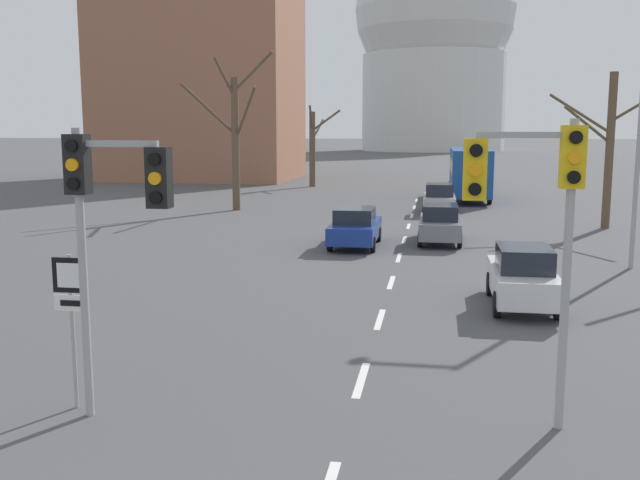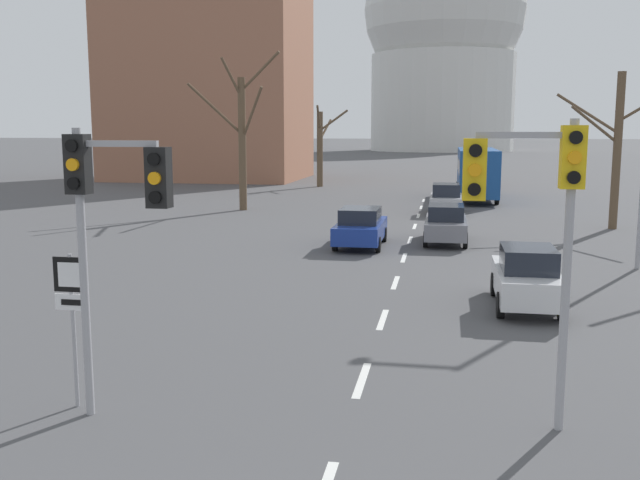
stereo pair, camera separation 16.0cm
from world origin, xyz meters
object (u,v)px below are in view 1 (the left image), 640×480
Objects in this scene: street_lamp_right at (630,97)px; sedan_far_left at (523,276)px; route_sign_post at (71,304)px; traffic_signal_near_left at (107,202)px; sedan_near_left at (355,227)px; sedan_far_right at (472,177)px; traffic_signal_near_right at (537,197)px; sedan_near_right at (439,199)px; city_bus at (469,170)px; sedan_mid_centre at (440,223)px.

street_lamp_right reaches higher than sedan_far_left.
traffic_signal_near_left is at bearing -17.11° from route_sign_post.
sedan_near_left is (1.93, 18.33, -2.82)m from traffic_signal_near_left.
sedan_far_left reaches higher than sedan_far_right.
sedan_near_left is (-4.82, 17.60, -2.92)m from traffic_signal_near_right.
city_bus reaches higher than sedan_near_right.
sedan_near_left is 1.02× the size of sedan_mid_centre.
sedan_far_left is (8.44, 8.61, -1.00)m from route_sign_post.
traffic_signal_near_right is 1.14× the size of sedan_near_right.
traffic_signal_near_right reaches higher than sedan_far_left.
sedan_far_right is (2.83, 31.90, -0.05)m from sedan_mid_centre.
city_bus is (8.29, 39.56, 0.20)m from route_sign_post.
route_sign_post is 0.60× the size of sedan_near_left.
sedan_far_left is at bearing -89.71° from city_bus.
street_lamp_right is 2.25× the size of sedan_near_right.
sedan_mid_centre is at bearing 24.27° from sedan_near_left.
sedan_far_left is (5.65, -9.45, 0.03)m from sedan_near_left.
sedan_far_right is at bearing 88.34° from traffic_signal_near_right.
traffic_signal_near_left is 0.45× the size of city_bus.
sedan_far_right is at bearing 89.13° from sedan_far_left.
sedan_far_left is (2.18, -11.01, 0.02)m from sedan_mid_centre.
sedan_near_left is 34.05m from sedan_far_right.
street_lamp_right is 25.28m from city_bus.
sedan_far_right is (6.29, 33.46, -0.03)m from sedan_near_left.
route_sign_post is at bearing -176.46° from traffic_signal_near_right.
sedan_near_right is 0.98× the size of sedan_mid_centre.
traffic_signal_near_right reaches higher than traffic_signal_near_left.
traffic_signal_near_left is at bearing -99.93° from sedan_near_right.
sedan_mid_centre is at bearing 101.22° from sedan_far_left.
sedan_near_right is 21.24m from sedan_far_right.
traffic_signal_near_left is 18.65m from sedan_near_left.
route_sign_post reaches higher than sedan_far_left.
traffic_signal_near_left reaches higher than sedan_far_left.
sedan_far_left is at bearing -122.49° from street_lamp_right.
route_sign_post reaches higher than sedan_far_right.
traffic_signal_near_left is at bearing -105.16° from sedan_mid_centre.
sedan_mid_centre is 1.07× the size of sedan_far_right.
traffic_signal_near_right is 8.68m from sedan_far_left.
route_sign_post is (-0.87, 0.27, -1.78)m from traffic_signal_near_left.
traffic_signal_near_right is at bearing -108.55° from street_lamp_right.
sedan_mid_centre is (3.46, 1.56, 0.02)m from sedan_near_left.
city_bus is at bearing 84.18° from sedan_mid_centre.
sedan_far_right is 0.38× the size of city_bus.
street_lamp_right reaches higher than city_bus.
city_bus is at bearing -93.84° from sedan_far_right.
sedan_near_left is at bearing 83.99° from traffic_signal_near_left.
city_bus is at bearing 78.16° from route_sign_post.
street_lamp_right is at bearing -68.24° from sedan_near_right.
traffic_signal_near_right is 19.42m from sedan_mid_centre.
route_sign_post is 31.13m from sedan_near_right.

